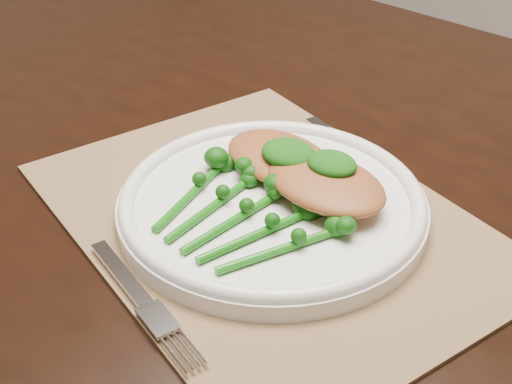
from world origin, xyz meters
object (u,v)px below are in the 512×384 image
Objects in this scene: placemat at (266,218)px; broccolini_bundle at (233,221)px; dining_table at (284,356)px; chicken_fillet_left at (279,157)px; dinner_plate at (272,203)px.

broccolini_bundle reaches higher than placemat.
chicken_fillet_left reaches higher than dining_table.
dinner_plate is at bearing 89.00° from placemat.
broccolini_bundle is at bearing -94.96° from dinner_plate.
broccolini_bundle is at bearing -66.69° from chicken_fillet_left.
dinner_plate is 1.72× the size of broccolini_bundle.
broccolini_bundle is (-0.00, -0.05, 0.01)m from dinner_plate.
chicken_fillet_left is 0.72× the size of broccolini_bundle.
dinner_plate is 2.37× the size of chicken_fillet_left.
dinner_plate is at bearing 92.13° from broccolini_bundle.
dining_table is 0.42m from chicken_fillet_left.
broccolini_bundle is at bearing -74.90° from placemat.
dining_table is 5.58× the size of dinner_plate.
chicken_fillet_left is (-0.03, 0.05, 0.02)m from dinner_plate.
dinner_plate is 0.06m from broccolini_bundle.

